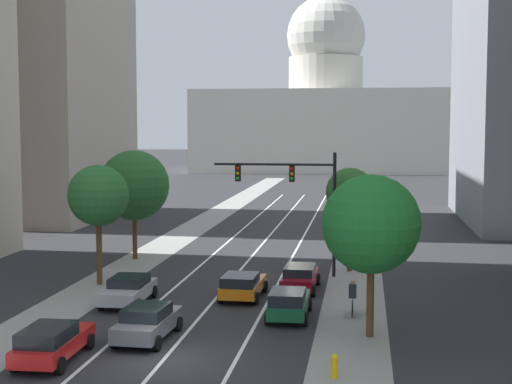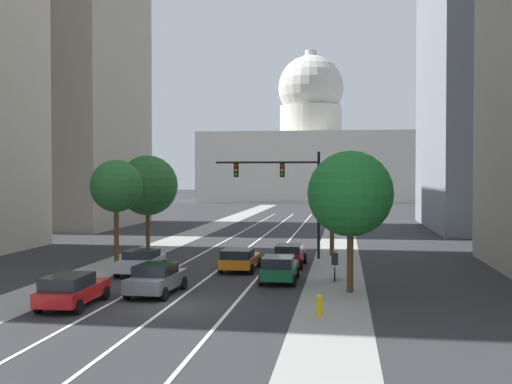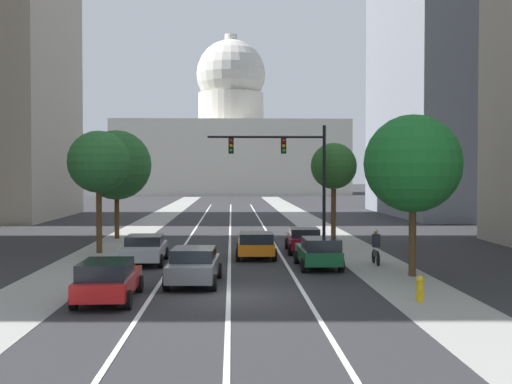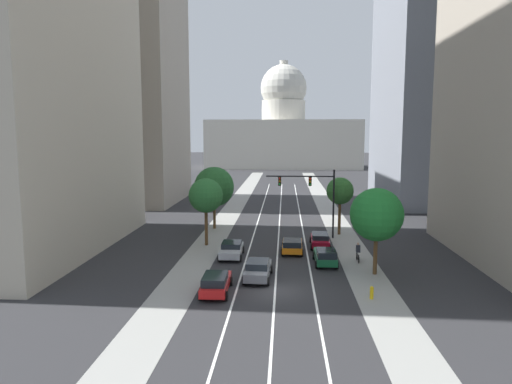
% 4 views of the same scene
% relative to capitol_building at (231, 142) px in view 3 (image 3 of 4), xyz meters
% --- Properties ---
extents(ground_plane, '(400.00, 400.00, 0.00)m').
position_rel_capitol_building_xyz_m(ground_plane, '(0.00, -80.80, -11.13)').
color(ground_plane, '#2B2B2D').
extents(sidewalk_left, '(3.16, 130.00, 0.01)m').
position_rel_capitol_building_xyz_m(sidewalk_left, '(-7.15, -85.80, -11.13)').
color(sidewalk_left, gray).
rests_on(sidewalk_left, ground).
extents(sidewalk_right, '(3.16, 130.00, 0.01)m').
position_rel_capitol_building_xyz_m(sidewalk_right, '(7.15, -85.80, -11.13)').
color(sidewalk_right, gray).
rests_on(sidewalk_right, ground).
extents(lane_stripe_left, '(0.16, 90.00, 0.01)m').
position_rel_capitol_building_xyz_m(lane_stripe_left, '(-2.78, -95.80, -11.12)').
color(lane_stripe_left, white).
rests_on(lane_stripe_left, ground).
extents(lane_stripe_center, '(0.16, 90.00, 0.01)m').
position_rel_capitol_building_xyz_m(lane_stripe_center, '(0.00, -95.80, -11.12)').
color(lane_stripe_center, white).
rests_on(lane_stripe_center, ground).
extents(lane_stripe_right, '(0.16, 90.00, 0.01)m').
position_rel_capitol_building_xyz_m(lane_stripe_right, '(2.78, -95.80, -11.12)').
color(lane_stripe_right, white).
rests_on(lane_stripe_right, ground).
extents(office_tower_far_right, '(15.37, 25.96, 43.90)m').
position_rel_capitol_building_xyz_m(office_tower_far_right, '(24.28, -74.73, 10.85)').
color(office_tower_far_right, gray).
rests_on(office_tower_far_right, ground).
extents(capitol_building, '(48.97, 22.50, 34.38)m').
position_rel_capitol_building_xyz_m(capitol_building, '(0.00, 0.00, 0.00)').
color(capitol_building, beige).
rests_on(capitol_building, ground).
extents(car_orange, '(2.14, 4.39, 1.41)m').
position_rel_capitol_building_xyz_m(car_orange, '(1.39, -110.07, -10.39)').
color(car_orange, orange).
rests_on(car_orange, ground).
extents(car_silver, '(2.15, 4.51, 1.38)m').
position_rel_capitol_building_xyz_m(car_silver, '(-4.18, -111.91, -10.40)').
color(car_silver, '#B2B5BA').
rests_on(car_silver, ground).
extents(car_red, '(2.03, 4.67, 1.47)m').
position_rel_capitol_building_xyz_m(car_red, '(-4.17, -121.62, -10.36)').
color(car_red, red).
rests_on(car_red, ground).
extents(car_green, '(1.96, 4.36, 1.50)m').
position_rel_capitol_building_xyz_m(car_green, '(4.18, -113.92, -10.35)').
color(car_green, '#14512D').
rests_on(car_green, ground).
extents(car_gray, '(2.18, 4.56, 1.48)m').
position_rel_capitol_building_xyz_m(car_gray, '(-1.39, -118.15, -10.36)').
color(car_gray, slate).
rests_on(car_gray, ground).
extents(car_crimson, '(2.02, 4.49, 1.38)m').
position_rel_capitol_building_xyz_m(car_crimson, '(4.17, -107.53, -10.39)').
color(car_crimson, maroon).
rests_on(car_crimson, ground).
extents(traffic_signal_mast, '(7.33, 0.39, 7.42)m').
position_rel_capitol_building_xyz_m(traffic_signal_mast, '(3.70, -103.54, -5.97)').
color(traffic_signal_mast, black).
rests_on(traffic_signal_mast, ground).
extents(fire_hydrant, '(0.26, 0.35, 0.91)m').
position_rel_capitol_building_xyz_m(fire_hydrant, '(6.63, -122.07, -10.67)').
color(fire_hydrant, yellow).
rests_on(fire_hydrant, ground).
extents(cyclist, '(0.36, 1.70, 1.72)m').
position_rel_capitol_building_xyz_m(cyclist, '(7.12, -112.77, -10.28)').
color(cyclist, black).
rests_on(cyclist, ground).
extents(street_tree_mid_right, '(3.01, 3.01, 6.42)m').
position_rel_capitol_building_xyz_m(street_tree_mid_right, '(6.75, -101.65, -6.26)').
color(street_tree_mid_right, '#51381E').
rests_on(street_tree_mid_right, ground).
extents(street_tree_near_left, '(4.72, 4.72, 7.36)m').
position_rel_capitol_building_xyz_m(street_tree_near_left, '(-7.67, -99.29, -6.14)').
color(street_tree_near_left, '#51381E').
rests_on(street_tree_near_left, ground).
extents(street_tree_mid_left, '(3.45, 3.45, 6.81)m').
position_rel_capitol_building_xyz_m(street_tree_mid_left, '(-7.24, -107.57, -6.08)').
color(street_tree_mid_left, '#51381E').
rests_on(street_tree_mid_left, ground).
extents(street_tree_far_right, '(4.23, 4.23, 6.99)m').
position_rel_capitol_building_xyz_m(street_tree_far_right, '(7.92, -116.36, -6.27)').
color(street_tree_far_right, '#51381E').
rests_on(street_tree_far_right, ground).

